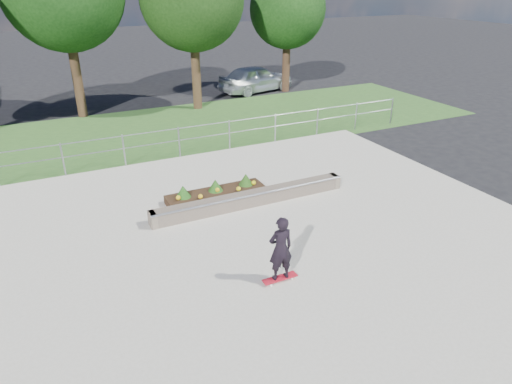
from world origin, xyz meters
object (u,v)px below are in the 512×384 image
skateboarder (281,249)px  planter_bed (218,195)px  grind_ledge (251,198)px  parked_car (256,78)px

skateboarder → planter_bed: bearing=86.4°
grind_ledge → parked_car: parked_car is taller
grind_ledge → planter_bed: (-0.77, 0.67, -0.02)m
grind_ledge → parked_car: bearing=63.4°
grind_ledge → skateboarder: skateboarder is taller
planter_bed → parked_car: 14.71m
planter_bed → parked_car: size_ratio=0.66×
grind_ledge → planter_bed: planter_bed is taller
parked_car → planter_bed: bearing=137.3°
skateboarder → parked_car: 18.63m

